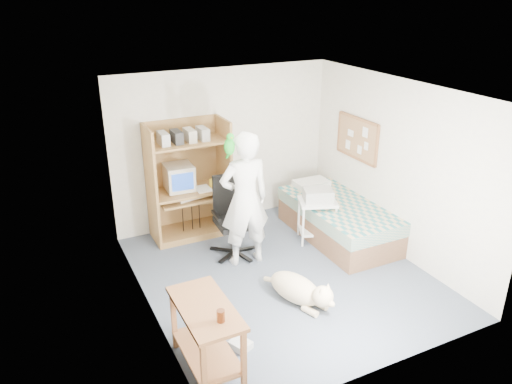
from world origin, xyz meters
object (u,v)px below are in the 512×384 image
(bed, at_px, (338,220))
(side_desk, at_px, (206,328))
(computer_hutch, at_px, (189,185))
(printer_cart, at_px, (317,214))
(dog, at_px, (299,289))
(person, at_px, (245,200))
(office_chair, at_px, (233,227))

(bed, distance_m, side_desk, 3.39)
(computer_hutch, relative_size, printer_cart, 2.68)
(side_desk, bearing_deg, dog, 21.77)
(computer_hutch, distance_m, printer_cart, 2.00)
(side_desk, distance_m, person, 2.21)
(person, height_order, printer_cart, person)
(computer_hutch, height_order, printer_cart, computer_hutch)
(dog, bearing_deg, computer_hutch, 84.76)
(side_desk, height_order, office_chair, office_chair)
(dog, bearing_deg, office_chair, 79.47)
(office_chair, xyz_separation_m, person, (0.05, -0.31, 0.54))
(person, bearing_deg, computer_hutch, -67.05)
(office_chair, bearing_deg, person, -77.58)
(bed, bearing_deg, person, -178.14)
(side_desk, relative_size, person, 0.52)
(office_chair, distance_m, printer_cart, 1.31)
(side_desk, xyz_separation_m, person, (1.25, 1.76, 0.46))
(office_chair, xyz_separation_m, printer_cart, (1.29, -0.22, 0.03))
(computer_hutch, height_order, dog, computer_hutch)
(person, relative_size, dog, 1.76)
(bed, xyz_separation_m, person, (-1.60, -0.05, 0.67))
(bed, relative_size, person, 1.06)
(bed, height_order, office_chair, office_chair)
(bed, height_order, person, person)
(dog, height_order, printer_cart, printer_cart)
(bed, distance_m, office_chair, 1.67)
(side_desk, bearing_deg, office_chair, 59.89)
(person, relative_size, printer_cart, 2.84)
(bed, xyz_separation_m, printer_cart, (-0.35, 0.05, 0.15))
(office_chair, xyz_separation_m, dog, (0.22, -1.51, -0.23))
(computer_hutch, relative_size, side_desk, 1.80)
(computer_hutch, distance_m, office_chair, 1.02)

